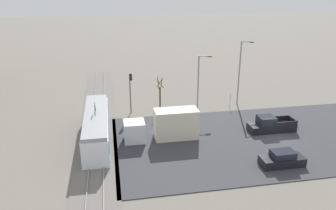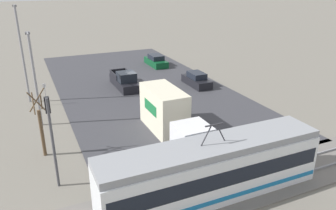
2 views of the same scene
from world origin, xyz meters
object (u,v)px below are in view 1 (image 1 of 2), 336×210
at_px(street_lamp_near_crossing, 241,69).
at_px(no_parking_sign, 230,99).
at_px(street_tree, 160,95).
at_px(light_rail_tram, 97,127).
at_px(box_truck, 166,125).
at_px(pickup_truck, 271,125).
at_px(traffic_light_pole, 131,88).
at_px(sedan_car_0, 282,159).
at_px(street_lamp_mid_block, 200,78).

bearing_deg(street_lamp_near_crossing, no_parking_sign, 128.06).
bearing_deg(street_tree, light_rail_tram, 133.83).
distance_m(box_truck, no_parking_sign, 13.82).
relative_size(pickup_truck, street_tree, 1.17).
height_order(pickup_truck, street_tree, street_tree).
height_order(box_truck, traffic_light_pole, traffic_light_pole).
relative_size(traffic_light_pole, no_parking_sign, 2.54).
distance_m(sedan_car_0, traffic_light_pole, 22.05).
height_order(street_lamp_near_crossing, no_parking_sign, street_lamp_near_crossing).
xyz_separation_m(pickup_truck, street_lamp_near_crossing, (10.15, 0.15, 4.56)).
relative_size(street_lamp_mid_block, no_parking_sign, 3.46).
xyz_separation_m(light_rail_tram, street_lamp_mid_block, (8.18, -14.43, 2.82)).
bearing_deg(box_truck, street_lamp_mid_block, -35.25).
height_order(light_rail_tram, street_tree, street_tree).
bearing_deg(sedan_car_0, no_parking_sign, -2.36).
xyz_separation_m(box_truck, street_tree, (9.39, -0.79, 0.55)).
distance_m(sedan_car_0, street_lamp_near_crossing, 18.69).
height_order(light_rail_tram, street_lamp_near_crossing, street_lamp_near_crossing).
bearing_deg(box_truck, street_lamp_near_crossing, -52.58).
xyz_separation_m(sedan_car_0, traffic_light_pole, (17.05, 13.68, 2.94)).
height_order(street_tree, no_parking_sign, street_tree).
bearing_deg(box_truck, traffic_light_pole, 20.58).
relative_size(box_truck, no_parking_sign, 3.83).
bearing_deg(pickup_truck, box_truck, 88.63).
height_order(light_rail_tram, street_lamp_mid_block, street_lamp_mid_block).
xyz_separation_m(street_tree, street_lamp_near_crossing, (0.45, -12.07, 3.14)).
bearing_deg(street_lamp_near_crossing, box_truck, 127.42).
distance_m(box_truck, traffic_light_pole, 9.78).
xyz_separation_m(sedan_car_0, street_tree, (17.47, 9.53, 1.51)).
distance_m(traffic_light_pole, street_tree, 4.41).
relative_size(street_lamp_near_crossing, street_lamp_mid_block, 1.22).
bearing_deg(street_lamp_mid_block, sedan_car_0, -167.56).
relative_size(pickup_truck, street_lamp_mid_block, 0.74).
relative_size(sedan_car_0, street_tree, 0.89).
bearing_deg(traffic_light_pole, street_lamp_near_crossing, -86.92).
distance_m(sedan_car_0, street_tree, 19.96).
bearing_deg(light_rail_tram, box_truck, -97.32).
distance_m(street_tree, street_lamp_mid_block, 6.15).
bearing_deg(traffic_light_pole, light_rail_tram, 150.11).
bearing_deg(light_rail_tram, traffic_light_pole, -29.89).
distance_m(light_rail_tram, sedan_car_0, 20.41).
xyz_separation_m(traffic_light_pole, street_lamp_mid_block, (0.23, -9.87, 0.84)).
relative_size(box_truck, street_lamp_near_crossing, 0.91).
xyz_separation_m(light_rail_tram, street_lamp_near_crossing, (8.82, -20.79, 3.69)).
relative_size(traffic_light_pole, street_lamp_near_crossing, 0.60).
distance_m(street_lamp_mid_block, no_parking_sign, 5.53).
bearing_deg(street_lamp_near_crossing, pickup_truck, -179.15).
bearing_deg(sedan_car_0, street_lamp_mid_block, 12.44).
distance_m(light_rail_tram, traffic_light_pole, 9.38).
distance_m(light_rail_tram, box_truck, 8.00).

